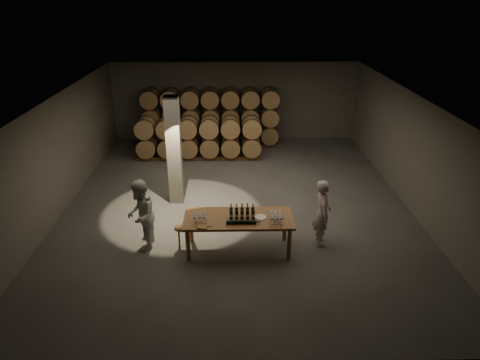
{
  "coord_description": "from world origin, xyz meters",
  "views": [
    {
      "loc": [
        -0.15,
        -11.4,
        5.89
      ],
      "look_at": [
        0.08,
        -0.77,
        1.1
      ],
      "focal_mm": 32.0,
      "sensor_mm": 36.0,
      "label": 1
    }
  ],
  "objects_px": {
    "tasting_table": "(238,221)",
    "person_woman": "(141,215)",
    "bottle_cluster": "(242,213)",
    "stool": "(181,231)",
    "notebook_near": "(202,227)",
    "person_man": "(322,213)",
    "plate": "(261,217)"
  },
  "relations": [
    {
      "from": "bottle_cluster",
      "to": "plate",
      "type": "xyz_separation_m",
      "value": [
        0.44,
        -0.02,
        -0.11
      ]
    },
    {
      "from": "bottle_cluster",
      "to": "notebook_near",
      "type": "height_order",
      "value": "bottle_cluster"
    },
    {
      "from": "bottle_cluster",
      "to": "plate",
      "type": "bearing_deg",
      "value": -2.59
    },
    {
      "from": "tasting_table",
      "to": "stool",
      "type": "bearing_deg",
      "value": 172.89
    },
    {
      "from": "notebook_near",
      "to": "person_man",
      "type": "xyz_separation_m",
      "value": [
        2.89,
        0.7,
        -0.05
      ]
    },
    {
      "from": "person_man",
      "to": "person_woman",
      "type": "distance_m",
      "value": 4.41
    },
    {
      "from": "person_man",
      "to": "stool",
      "type": "bearing_deg",
      "value": 92.11
    },
    {
      "from": "bottle_cluster",
      "to": "notebook_near",
      "type": "bearing_deg",
      "value": -153.31
    },
    {
      "from": "tasting_table",
      "to": "bottle_cluster",
      "type": "distance_m",
      "value": 0.24
    },
    {
      "from": "person_woman",
      "to": "plate",
      "type": "bearing_deg",
      "value": 85.02
    },
    {
      "from": "notebook_near",
      "to": "plate",
      "type": "bearing_deg",
      "value": 30.47
    },
    {
      "from": "stool",
      "to": "person_woman",
      "type": "bearing_deg",
      "value": -178.51
    },
    {
      "from": "bottle_cluster",
      "to": "person_man",
      "type": "distance_m",
      "value": 1.99
    },
    {
      "from": "tasting_table",
      "to": "person_man",
      "type": "xyz_separation_m",
      "value": [
        2.06,
        0.25,
        0.07
      ]
    },
    {
      "from": "bottle_cluster",
      "to": "person_woman",
      "type": "height_order",
      "value": "person_woman"
    },
    {
      "from": "tasting_table",
      "to": "bottle_cluster",
      "type": "xyz_separation_m",
      "value": [
        0.09,
        0.01,
        0.22
      ]
    },
    {
      "from": "tasting_table",
      "to": "bottle_cluster",
      "type": "relative_size",
      "value": 4.31
    },
    {
      "from": "stool",
      "to": "person_man",
      "type": "xyz_separation_m",
      "value": [
        3.47,
        0.07,
        0.42
      ]
    },
    {
      "from": "bottle_cluster",
      "to": "person_man",
      "type": "relative_size",
      "value": 0.35
    },
    {
      "from": "plate",
      "to": "tasting_table",
      "type": "bearing_deg",
      "value": 179.04
    },
    {
      "from": "tasting_table",
      "to": "person_man",
      "type": "bearing_deg",
      "value": 6.81
    },
    {
      "from": "tasting_table",
      "to": "stool",
      "type": "height_order",
      "value": "tasting_table"
    },
    {
      "from": "stool",
      "to": "bottle_cluster",
      "type": "bearing_deg",
      "value": -6.28
    },
    {
      "from": "bottle_cluster",
      "to": "stool",
      "type": "distance_m",
      "value": 1.61
    },
    {
      "from": "tasting_table",
      "to": "person_woman",
      "type": "height_order",
      "value": "person_woman"
    },
    {
      "from": "tasting_table",
      "to": "person_man",
      "type": "height_order",
      "value": "person_man"
    },
    {
      "from": "bottle_cluster",
      "to": "stool",
      "type": "bearing_deg",
      "value": 173.72
    },
    {
      "from": "tasting_table",
      "to": "person_woman",
      "type": "relative_size",
      "value": 1.44
    },
    {
      "from": "plate",
      "to": "person_man",
      "type": "bearing_deg",
      "value": 9.44
    },
    {
      "from": "tasting_table",
      "to": "notebook_near",
      "type": "relative_size",
      "value": 11.42
    },
    {
      "from": "person_woman",
      "to": "notebook_near",
      "type": "bearing_deg",
      "value": 66.6
    },
    {
      "from": "tasting_table",
      "to": "notebook_near",
      "type": "distance_m",
      "value": 0.95
    }
  ]
}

